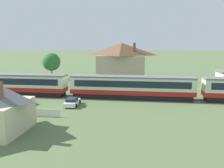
{
  "coord_description": "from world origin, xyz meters",
  "views": [
    {
      "loc": [
        2.26,
        -41.22,
        9.66
      ],
      "look_at": [
        -3.52,
        -0.11,
        2.54
      ],
      "focal_mm": 38.0,
      "sensor_mm": 36.0,
      "label": 1
    }
  ],
  "objects": [
    {
      "name": "passenger_train",
      "position": [
        0.24,
        -0.15,
        2.24
      ],
      "size": [
        67.66,
        3.15,
        4.03
      ],
      "color": "#AD1E19",
      "rests_on": "ground_plane"
    },
    {
      "name": "parked_car_white_2",
      "position": [
        -17.53,
        -6.68,
        0.6
      ],
      "size": [
        4.41,
        2.17,
        1.27
      ],
      "rotation": [
        0.0,
        0.0,
        -0.07
      ],
      "color": "white",
      "rests_on": "ground_plane"
    },
    {
      "name": "parked_car_white",
      "position": [
        -8.96,
        -6.3,
        0.59
      ],
      "size": [
        2.3,
        4.14,
        1.24
      ],
      "rotation": [
        0.0,
        0.0,
        1.62
      ],
      "color": "white",
      "rests_on": "ground_plane"
    },
    {
      "name": "station_house_brown_roof",
      "position": [
        -3.42,
        15.99,
        5.07
      ],
      "size": [
        12.05,
        8.43,
        9.82
      ],
      "color": "#BCB293",
      "rests_on": "ground_plane"
    },
    {
      "name": "ground_plane",
      "position": [
        0.0,
        0.0,
        0.0
      ],
      "size": [
        600.0,
        600.0,
        0.0
      ],
      "primitive_type": "plane",
      "color": "#566B42"
    },
    {
      "name": "yard_tree_0",
      "position": [
        -23.14,
        20.55,
        4.69
      ],
      "size": [
        4.91,
        4.91,
        7.16
      ],
      "color": "brown",
      "rests_on": "ground_plane"
    },
    {
      "name": "railway_track",
      "position": [
        2.93,
        -0.15,
        0.01
      ],
      "size": [
        111.81,
        3.6,
        0.04
      ],
      "color": "#665B51",
      "rests_on": "ground_plane"
    }
  ]
}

